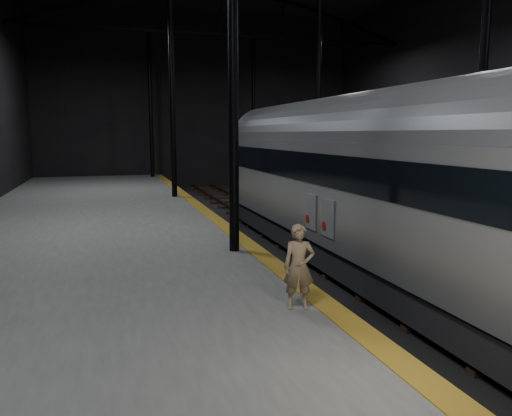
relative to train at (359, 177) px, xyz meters
name	(u,v)px	position (x,y,z in m)	size (l,w,h in m)	color
ground	(308,246)	(0.00, 3.71, -2.85)	(44.00, 44.00, 0.00)	black
platform_left	(93,246)	(-7.50, 3.71, -2.35)	(9.00, 43.80, 1.00)	#535350
platform_right	(479,222)	(7.50, 3.71, -2.35)	(9.00, 43.80, 1.00)	#535350
tactile_strip	(221,223)	(-3.25, 3.71, -1.85)	(0.50, 43.80, 0.01)	olive
track	(308,244)	(0.00, 3.71, -2.78)	(2.40, 43.00, 0.24)	#3F3328
train	(359,177)	(0.00, 0.00, 0.00)	(2.87, 19.13, 5.11)	#9DA0A5
woman	(299,267)	(-3.80, -4.92, -1.10)	(0.55, 0.36, 1.51)	#8E7657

